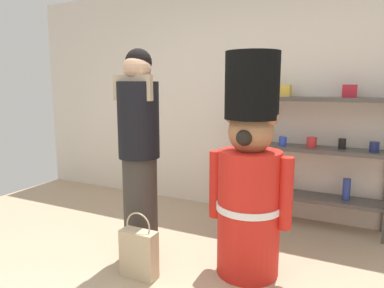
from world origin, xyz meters
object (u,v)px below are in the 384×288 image
(merchandise_shelf, at_px, (311,146))
(shopping_bag, at_px, (139,253))
(teddy_bear_guard, at_px, (250,177))
(person_shopper, at_px, (139,151))

(merchandise_shelf, distance_m, shopping_bag, 2.03)
(teddy_bear_guard, height_order, shopping_bag, teddy_bear_guard)
(teddy_bear_guard, relative_size, person_shopper, 0.97)
(shopping_bag, bearing_deg, person_shopper, 121.50)
(teddy_bear_guard, bearing_deg, shopping_bag, -148.60)
(merchandise_shelf, height_order, shopping_bag, merchandise_shelf)
(merchandise_shelf, height_order, person_shopper, person_shopper)
(merchandise_shelf, bearing_deg, person_shopper, -130.79)
(merchandise_shelf, bearing_deg, teddy_bear_guard, -102.66)
(person_shopper, relative_size, shopping_bag, 3.37)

